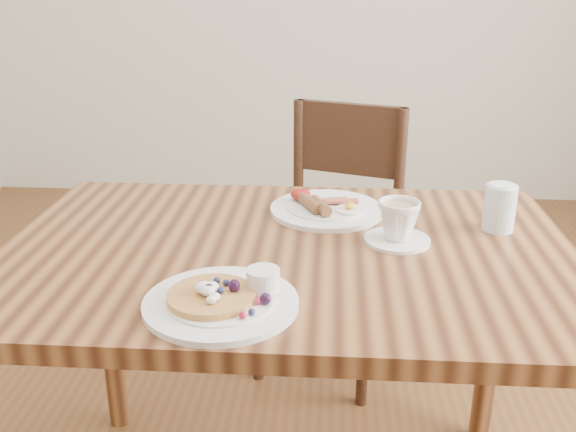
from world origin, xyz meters
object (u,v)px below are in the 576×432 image
object	(u,v)px
water_glass	(500,208)
breakfast_plate	(325,208)
pancake_plate	(223,299)
chair_far	(335,226)
teacup_saucer	(398,223)
dining_table	(288,289)

from	to	relation	value
water_glass	breakfast_plate	bearing A→B (deg)	167.98
pancake_plate	water_glass	world-z (taller)	water_glass
chair_far	breakfast_plate	world-z (taller)	chair_far
breakfast_plate	teacup_saucer	size ratio (longest dim) A/B	1.93
chair_far	water_glass	size ratio (longest dim) A/B	8.50
teacup_saucer	water_glass	bearing A→B (deg)	20.30
dining_table	teacup_saucer	xyz separation A→B (m)	(0.23, 0.05, 0.14)
dining_table	water_glass	size ratio (longest dim) A/B	11.59
pancake_plate	breakfast_plate	xyz separation A→B (m)	(0.17, 0.47, -0.00)
chair_far	breakfast_plate	xyz separation A→B (m)	(-0.03, -0.55, 0.27)
pancake_plate	water_glass	bearing A→B (deg)	35.00
dining_table	chair_far	size ratio (longest dim) A/B	1.36
dining_table	chair_far	distance (m)	0.78
dining_table	water_glass	world-z (taller)	water_glass
water_glass	chair_far	bearing A→B (deg)	119.66
teacup_saucer	chair_far	bearing A→B (deg)	100.22
dining_table	breakfast_plate	xyz separation A→B (m)	(0.07, 0.21, 0.11)
chair_far	breakfast_plate	distance (m)	0.61
pancake_plate	teacup_saucer	bearing A→B (deg)	43.04
chair_far	water_glass	xyz separation A→B (m)	(0.36, -0.63, 0.31)
chair_far	pancake_plate	xyz separation A→B (m)	(-0.20, -1.02, 0.27)
breakfast_plate	teacup_saucer	bearing A→B (deg)	-46.77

